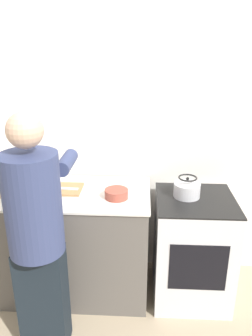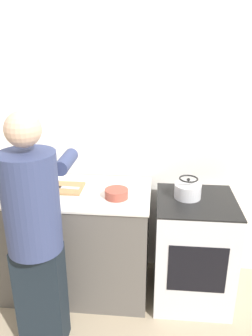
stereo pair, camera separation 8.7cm
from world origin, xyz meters
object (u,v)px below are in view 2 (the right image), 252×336
object	(u,v)px
person	(35,230)
kettle	(188,189)
knife	(64,187)
oven	(193,250)
cutting_board	(62,188)

from	to	relation	value
person	kettle	bearing A→B (deg)	30.27
knife	kettle	bearing A→B (deg)	3.48
kettle	oven	bearing A→B (deg)	-30.53
person	cutting_board	bearing A→B (deg)	89.15
cutting_board	knife	bearing A→B (deg)	-36.62
knife	cutting_board	bearing A→B (deg)	146.84
oven	person	world-z (taller)	person
person	knife	world-z (taller)	person
cutting_board	knife	xyz separation A→B (m)	(0.02, -0.01, 0.01)
kettle	cutting_board	bearing A→B (deg)	179.18
person	cutting_board	distance (m)	0.61
cutting_board	kettle	bearing A→B (deg)	-0.82
person	oven	bearing A→B (deg)	26.90
cutting_board	kettle	xyz separation A→B (m)	(1.01, -0.01, 0.04)
person	kettle	distance (m)	1.18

